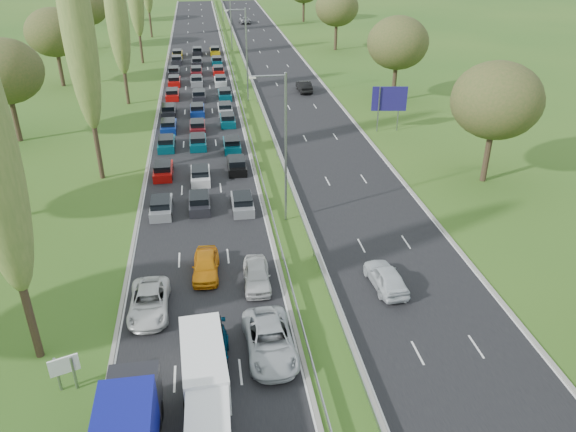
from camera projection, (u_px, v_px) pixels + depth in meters
ground at (247, 97)px, 78.25m from camera, size 260.00×260.00×0.00m
near_carriageway at (198, 94)px, 79.55m from camera, size 10.50×215.00×0.04m
far_carriageway at (292, 90)px, 81.34m from camera, size 10.50×215.00×0.04m
central_reservation at (245, 88)px, 80.19m from camera, size 2.36×215.00×0.32m
lamp_columns at (247, 56)px, 73.72m from camera, size 0.18×140.18×12.00m
poplar_row at (103, 19)px, 60.02m from camera, size 2.80×127.80×22.44m
woodland_right at (421, 56)px, 65.61m from camera, size 8.00×153.00×11.10m
traffic_queue_fill at (198, 101)px, 74.66m from camera, size 9.13×68.23×0.80m
near_car_2 at (149, 302)px, 34.64m from camera, size 2.38×5.15×1.43m
near_car_7 at (210, 356)px, 30.37m from camera, size 2.25×5.02×1.43m
near_car_8 at (206, 265)px, 38.33m from camera, size 2.02×4.49×1.50m
near_car_10 at (270, 341)px, 31.31m from camera, size 2.81×5.84×1.60m
near_car_12 at (257, 275)px, 37.27m from camera, size 1.92×4.42×1.48m
far_car_0 at (386, 277)px, 36.99m from camera, size 2.17×4.70×1.56m
far_car_1 at (304, 86)px, 80.21m from camera, size 1.74×4.77×1.56m
far_car_2 at (245, 20)px, 135.28m from camera, size 2.62×5.41×1.48m
white_van_front at (209, 428)px, 25.59m from camera, size 2.02×5.14×2.07m
white_van_rear at (204, 360)px, 29.44m from camera, size 2.20×5.62×2.26m
info_sign at (65, 369)px, 28.56m from camera, size 1.45×0.60×2.10m
direction_sign at (389, 101)px, 63.79m from camera, size 3.97×0.69×5.20m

